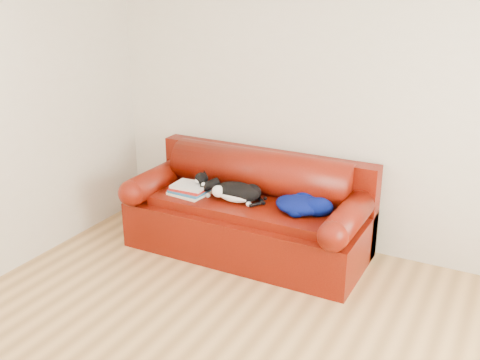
% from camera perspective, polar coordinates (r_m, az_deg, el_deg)
% --- Properties ---
extents(room_shell, '(4.52, 4.02, 2.61)m').
position_cam_1_polar(room_shell, '(2.97, 1.15, 6.76)').
color(room_shell, beige).
rests_on(room_shell, ground).
extents(sofa_base, '(2.10, 0.90, 0.50)m').
position_cam_1_polar(sofa_base, '(5.03, 0.77, -4.77)').
color(sofa_base, '#430502').
rests_on(sofa_base, ground).
extents(sofa_back, '(2.10, 1.01, 0.88)m').
position_cam_1_polar(sofa_back, '(5.11, 2.02, -0.65)').
color(sofa_back, '#430502').
rests_on(sofa_back, ground).
extents(book_stack, '(0.35, 0.28, 0.10)m').
position_cam_1_polar(book_stack, '(5.04, -5.15, -0.96)').
color(book_stack, silver).
rests_on(book_stack, sofa_base).
extents(cat, '(0.60, 0.34, 0.21)m').
position_cam_1_polar(cat, '(4.85, -0.38, -1.28)').
color(cat, black).
rests_on(cat, sofa_base).
extents(blanket, '(0.58, 0.47, 0.15)m').
position_cam_1_polar(blanket, '(4.69, 6.43, -2.42)').
color(blanket, '#020343').
rests_on(blanket, sofa_base).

